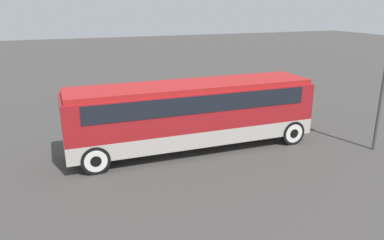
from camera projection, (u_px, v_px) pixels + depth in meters
The scene contains 4 objects.
ground_plane at pixel (192, 148), 17.31m from camera, with size 120.00×120.00×0.00m, color #423F3D.
tour_bus at pixel (194, 110), 16.79m from camera, with size 11.16×2.62×3.07m.
parked_car_near at pixel (144, 98), 23.62m from camera, with size 4.36×1.96×1.42m.
parked_car_mid at pixel (215, 97), 24.06m from camera, with size 4.35×1.91×1.28m.
Camera 1 is at (-5.72, -15.08, 6.45)m, focal length 35.00 mm.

